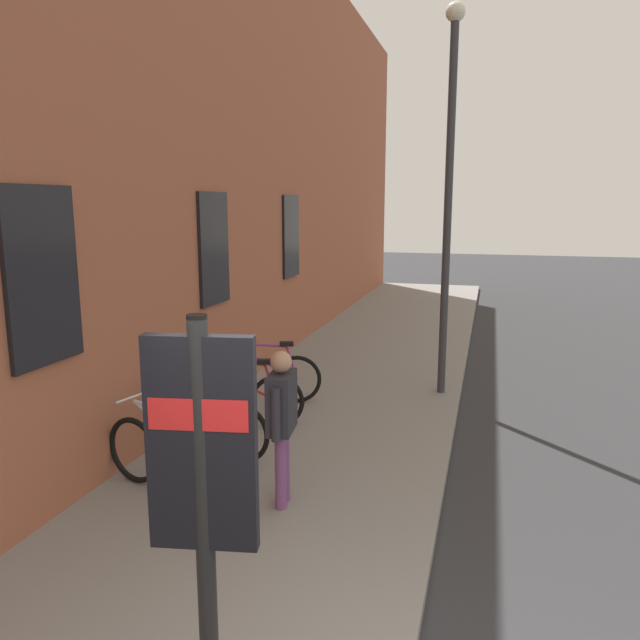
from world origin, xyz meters
The scene contains 10 objects.
ground centered at (6.00, -1.00, 0.00)m, with size 60.00×60.00×0.00m, color #2D2D30.
sidewalk_pavement centered at (8.00, 1.75, 0.06)m, with size 24.00×3.50×0.12m, color gray.
station_facade centered at (8.99, 3.80, 4.10)m, with size 22.00×0.65×8.20m.
bicycle_far_end centered at (2.64, 2.65, 0.51)m, with size 0.60×1.73×0.97m.
bicycle_leaning_wall centered at (3.58, 2.80, 0.51)m, with size 0.48×1.77×0.97m.
bicycle_nearest_sign centered at (4.58, 2.76, 0.51)m, with size 0.58×1.73×0.97m.
bicycle_beside_lamp centered at (5.61, 2.81, 0.51)m, with size 0.63×1.72×0.97m.
transit_info_sign centered at (0.05, 0.97, 1.72)m, with size 0.18×0.56×2.40m.
pedestrian_near_bus centered at (2.74, 1.50, 1.07)m, with size 0.59×0.27×1.55m.
street_lamp centered at (6.86, 0.30, 3.46)m, with size 0.28×0.28×5.70m.
Camera 1 is at (-2.52, -0.35, 3.04)m, focal length 34.22 mm.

